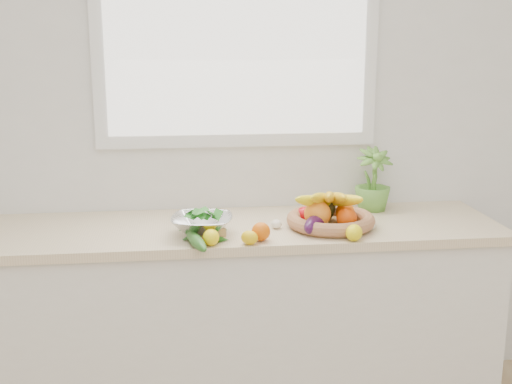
{
  "coord_description": "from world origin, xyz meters",
  "views": [
    {
      "loc": [
        -0.27,
        -0.73,
        1.69
      ],
      "look_at": [
        0.05,
        1.93,
        1.05
      ],
      "focal_mm": 45.0,
      "sensor_mm": 36.0,
      "label": 1
    }
  ],
  "objects": [
    {
      "name": "window_frame",
      "position": [
        0.0,
        2.23,
        1.75
      ],
      "size": [
        1.3,
        0.03,
        1.1
      ],
      "primitive_type": "cube",
      "color": "white",
      "rests_on": "back_wall"
    },
    {
      "name": "ginger",
      "position": [
        -0.15,
        1.78,
        0.92
      ],
      "size": [
        0.12,
        0.08,
        0.03
      ],
      "primitive_type": "cube",
      "rotation": [
        0.0,
        0.0,
        0.39
      ],
      "color": "tan",
      "rests_on": "countertop"
    },
    {
      "name": "potted_herb",
      "position": [
        0.63,
        2.13,
        1.04
      ],
      "size": [
        0.2,
        0.2,
        0.31
      ],
      "primitive_type": "imported",
      "rotation": [
        0.0,
        0.0,
        0.17
      ],
      "color": "#5F9B38",
      "rests_on": "countertop"
    },
    {
      "name": "radish",
      "position": [
        -0.19,
        1.68,
        0.92
      ],
      "size": [
        0.04,
        0.04,
        0.03
      ],
      "primitive_type": "sphere",
      "rotation": [
        0.0,
        0.0,
        0.33
      ],
      "color": "red",
      "rests_on": "countertop"
    },
    {
      "name": "colander_with_spinach",
      "position": [
        -0.19,
        1.81,
        0.97
      ],
      "size": [
        0.29,
        0.29,
        0.13
      ],
      "color": "silver",
      "rests_on": "countertop"
    },
    {
      "name": "garlic_c",
      "position": [
        0.52,
        1.81,
        0.92
      ],
      "size": [
        0.06,
        0.06,
        0.05
      ],
      "primitive_type": "ellipsoid",
      "rotation": [
        0.0,
        0.0,
        -0.11
      ],
      "color": "beige",
      "rests_on": "countertop"
    },
    {
      "name": "garlic_b",
      "position": [
        0.51,
        2.0,
        0.92
      ],
      "size": [
        0.05,
        0.05,
        0.04
      ],
      "primitive_type": "ellipsoid",
      "rotation": [
        0.0,
        0.0,
        0.22
      ],
      "color": "white",
      "rests_on": "countertop"
    },
    {
      "name": "cucumber",
      "position": [
        -0.22,
        1.67,
        0.92
      ],
      "size": [
        0.11,
        0.26,
        0.05
      ],
      "primitive_type": "ellipsoid",
      "rotation": [
        0.0,
        0.0,
        0.23
      ],
      "color": "#175018",
      "rests_on": "countertop"
    },
    {
      "name": "orange_loose",
      "position": [
        0.04,
        1.71,
        0.94
      ],
      "size": [
        0.08,
        0.08,
        0.08
      ],
      "primitive_type": "sphere",
      "rotation": [
        0.0,
        0.0,
        0.1
      ],
      "color": "#E05C07",
      "rests_on": "countertop"
    },
    {
      "name": "countertop",
      "position": [
        0.0,
        1.95,
        0.88
      ],
      "size": [
        2.24,
        0.62,
        0.04
      ],
      "primitive_type": "cube",
      "color": "beige",
      "rests_on": "counter_cabinet"
    },
    {
      "name": "counter_cabinet",
      "position": [
        0.0,
        1.95,
        0.43
      ],
      "size": [
        2.2,
        0.58,
        0.86
      ],
      "primitive_type": "cube",
      "color": "silver",
      "rests_on": "ground"
    },
    {
      "name": "garlic_a",
      "position": [
        0.13,
        1.88,
        0.92
      ],
      "size": [
        0.05,
        0.05,
        0.04
      ],
      "primitive_type": "ellipsoid",
      "rotation": [
        0.0,
        0.0,
        -0.11
      ],
      "color": "white",
      "rests_on": "countertop"
    },
    {
      "name": "lemon_a",
      "position": [
        -0.16,
        1.68,
        0.93
      ],
      "size": [
        0.07,
        0.08,
        0.07
      ],
      "primitive_type": "ellipsoid",
      "rotation": [
        0.0,
        0.0,
        -0.02
      ],
      "color": "yellow",
      "rests_on": "countertop"
    },
    {
      "name": "fruit_basket",
      "position": [
        0.36,
        1.87,
        0.95
      ],
      "size": [
        0.46,
        0.46,
        0.19
      ],
      "color": "tan",
      "rests_on": "countertop"
    },
    {
      "name": "apple",
      "position": [
        0.27,
        1.95,
        0.94
      ],
      "size": [
        0.08,
        0.08,
        0.07
      ],
      "primitive_type": "sphere",
      "rotation": [
        0.0,
        0.0,
        -0.06
      ],
      "color": "red",
      "rests_on": "countertop"
    },
    {
      "name": "eggplant",
      "position": [
        0.28,
        1.8,
        0.94
      ],
      "size": [
        0.16,
        0.2,
        0.08
      ],
      "primitive_type": "ellipsoid",
      "rotation": [
        0.0,
        0.0,
        -0.53
      ],
      "color": "#350F38",
      "rests_on": "countertop"
    },
    {
      "name": "lemon_b",
      "position": [
        0.42,
        1.67,
        0.93
      ],
      "size": [
        0.09,
        0.1,
        0.07
      ],
      "primitive_type": "ellipsoid",
      "rotation": [
        0.0,
        0.0,
        -0.41
      ],
      "color": "yellow",
      "rests_on": "countertop"
    },
    {
      "name": "lemon_c",
      "position": [
        -0.01,
        1.67,
        0.93
      ],
      "size": [
        0.09,
        0.09,
        0.06
      ],
      "primitive_type": "ellipsoid",
      "rotation": [
        0.0,
        0.0,
        0.89
      ],
      "color": "yellow",
      "rests_on": "countertop"
    },
    {
      "name": "back_wall",
      "position": [
        0.0,
        2.25,
        1.35
      ],
      "size": [
        4.5,
        0.02,
        2.7
      ],
      "primitive_type": "cube",
      "color": "white",
      "rests_on": "ground"
    },
    {
      "name": "window_pane",
      "position": [
        0.0,
        2.21,
        1.75
      ],
      "size": [
        1.18,
        0.01,
        0.98
      ],
      "primitive_type": "cube",
      "color": "white",
      "rests_on": "window_frame"
    }
  ]
}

